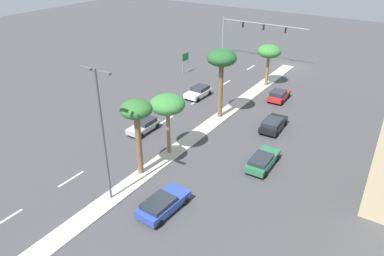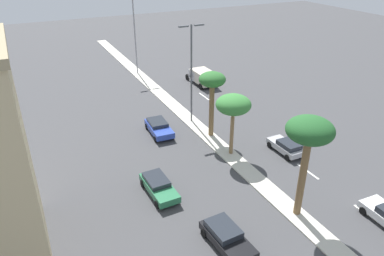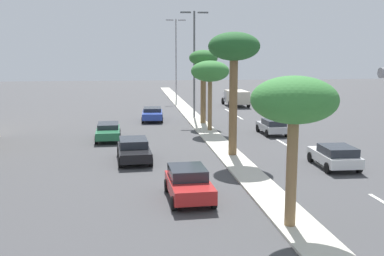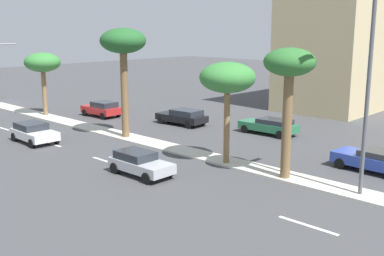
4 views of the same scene
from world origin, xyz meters
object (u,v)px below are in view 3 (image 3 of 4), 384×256
sedan_red_front (189,183)px  palm_tree_center (203,62)px  palm_tree_outboard (294,103)px  sedan_black_trailing (134,149)px  palm_tree_rear (210,72)px  street_lamp_outboard (176,54)px  sedan_blue_left (152,114)px  sedan_silver_outboard (272,126)px  sedan_green_near (108,131)px  palm_tree_far (234,51)px  sedan_white_inboard (335,156)px  street_lamp_mid (194,57)px  box_truck (236,97)px

sedan_red_front → palm_tree_center: bearing=79.4°
palm_tree_outboard → sedan_black_trailing: bearing=116.1°
palm_tree_rear → street_lamp_outboard: bearing=90.6°
sedan_blue_left → sedan_red_front: bearing=-88.7°
sedan_silver_outboard → sedan_blue_left: size_ratio=0.85×
palm_tree_rear → sedan_green_near: (-8.71, -2.79, -4.52)m
palm_tree_far → sedan_green_near: (-8.56, 7.13, -6.22)m
sedan_red_front → sedan_white_inboard: 10.55m
sedan_white_inboard → sedan_blue_left: (-10.01, 21.01, -0.02)m
palm_tree_outboard → sedan_white_inboard: (5.94, 8.84, -4.21)m
street_lamp_mid → sedan_white_inboard: (5.52, -22.11, -5.75)m
palm_tree_center → sedan_green_near: (-8.77, -7.01, -5.30)m
sedan_green_near → sedan_black_trailing: bearing=-75.0°
sedan_silver_outboard → street_lamp_outboard: bearing=100.1°
palm_tree_far → palm_tree_rear: bearing=89.1°
palm_tree_center → street_lamp_outboard: street_lamp_outboard is taller
street_lamp_mid → sedan_white_inboard: size_ratio=2.73×
street_lamp_outboard → sedan_white_inboard: street_lamp_outboard is taller
palm_tree_far → sedan_red_front: (-4.02, -8.57, -6.16)m
palm_tree_rear → sedan_green_near: 10.20m
palm_tree_outboard → palm_tree_center: bearing=88.4°
palm_tree_far → sedan_silver_outboard: (5.17, 7.74, -6.21)m
street_lamp_mid → sedan_red_front: bearing=-98.3°
sedan_green_near → palm_tree_center: bearing=38.6°
street_lamp_mid → sedan_silver_outboard: (5.28, -10.53, -5.78)m
sedan_green_near → sedan_blue_left: sedan_blue_left is taller
sedan_green_near → box_truck: size_ratio=0.81×
palm_tree_center → palm_tree_rear: bearing=-90.9°
street_lamp_mid → sedan_red_front: 27.72m
street_lamp_outboard → palm_tree_far: bearing=-89.8°
street_lamp_outboard → sedan_white_inboard: (5.57, -41.64, -6.09)m
palm_tree_rear → sedan_silver_outboard: size_ratio=1.55×
palm_tree_rear → sedan_blue_left: palm_tree_rear is taller
sedan_red_front → sedan_blue_left: bearing=91.3°
palm_tree_rear → palm_tree_center: (0.06, 4.21, 0.78)m
palm_tree_center → box_truck: (6.69, 14.90, -4.80)m
sedan_red_front → sedan_blue_left: size_ratio=0.86×
box_truck → palm_tree_far: bearing=-103.4°
sedan_white_inboard → sedan_green_near: bearing=141.9°
palm_tree_outboard → street_lamp_mid: 30.99m
palm_tree_center → street_lamp_mid: (-0.32, 4.13, 0.50)m
sedan_silver_outboard → box_truck: bearing=85.4°
palm_tree_far → sedan_silver_outboard: size_ratio=2.04×
sedan_black_trailing → box_truck: bearing=65.5°
sedan_red_front → sedan_white_inboard: (9.43, 4.73, -0.02)m
palm_tree_rear → sedan_green_near: palm_tree_rear is taller
palm_tree_center → street_lamp_mid: street_lamp_mid is taller
palm_tree_rear → sedan_silver_outboard: palm_tree_rear is taller
palm_tree_outboard → sedan_silver_outboard: size_ratio=1.48×
palm_tree_center → sedan_black_trailing: 16.88m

